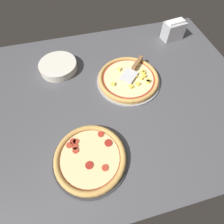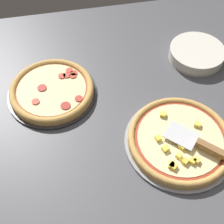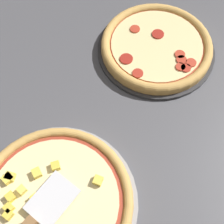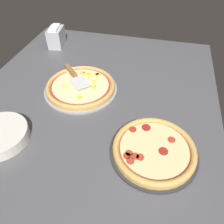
{
  "view_description": "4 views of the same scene",
  "coord_description": "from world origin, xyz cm",
  "views": [
    {
      "loc": [
        19.97,
        58.73,
        79.51
      ],
      "look_at": [
        7.8,
        12.33,
        3.0
      ],
      "focal_mm": 28.0,
      "sensor_mm": 36.0,
      "label": 1
    },
    {
      "loc": [
        -58.93,
        25.74,
        92.6
      ],
      "look_at": [
        7.8,
        12.33,
        3.0
      ],
      "focal_mm": 50.0,
      "sensor_mm": 36.0,
      "label": 2
    },
    {
      "loc": [
        3.3,
        -24.98,
        72.97
      ],
      "look_at": [
        7.8,
        12.33,
        3.0
      ],
      "focal_mm": 50.0,
      "sensor_mm": 36.0,
      "label": 3
    },
    {
      "loc": [
        76.57,
        29.16,
        71.0
      ],
      "look_at": [
        7.8,
        12.33,
        3.0
      ],
      "focal_mm": 35.0,
      "sensor_mm": 36.0,
      "label": 4
    }
  ],
  "objects": [
    {
      "name": "ground_plane",
      "position": [
        0.0,
        0.0,
        -1.8
      ],
      "size": [
        152.38,
        122.62,
        3.6
      ],
      "primitive_type": "cube",
      "color": "#4C4C51"
    },
    {
      "name": "pizza_pan_front",
      "position": [
        -7.74,
        -8.22,
        0.5
      ],
      "size": [
        37.92,
        37.92,
        1.0
      ],
      "primitive_type": "cylinder",
      "color": "#939399",
      "rests_on": "ground_plane"
    },
    {
      "name": "pizza_front",
      "position": [
        -7.79,
        -8.21,
        2.49
      ],
      "size": [
        35.64,
        35.64,
        3.6
      ],
      "color": "tan",
      "rests_on": "pizza_pan_front"
    },
    {
      "name": "pizza_pan_back",
      "position": [
        23.34,
        32.88,
        0.5
      ],
      "size": [
        34.48,
        34.48,
        1.0
      ],
      "primitive_type": "cylinder",
      "color": "#2D2D30",
      "rests_on": "ground_plane"
    },
    {
      "name": "pizza_back",
      "position": [
        23.34,
        32.85,
        2.4
      ],
      "size": [
        32.41,
        32.41,
        2.98
      ],
      "color": "tan",
      "rests_on": "pizza_pan_back"
    },
    {
      "name": "serving_spatula",
      "position": [
        -13.56,
        -14.23,
        5.37
      ],
      "size": [
        19.34,
        19.54,
        2.0
      ],
      "color": "silver",
      "rests_on": "pizza_front"
    },
    {
      "name": "plate_stack",
      "position": [
        31.61,
        -29.09,
        2.45
      ],
      "size": [
        23.16,
        23.16,
        4.9
      ],
      "color": "silver",
      "rests_on": "ground_plane"
    },
    {
      "name": "napkin_holder",
      "position": [
        -50.65,
        -40.46,
        6.25
      ],
      "size": [
        14.99,
        10.73,
        13.11
      ],
      "color": "#B2B2B7",
      "rests_on": "ground_plane"
    }
  ]
}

